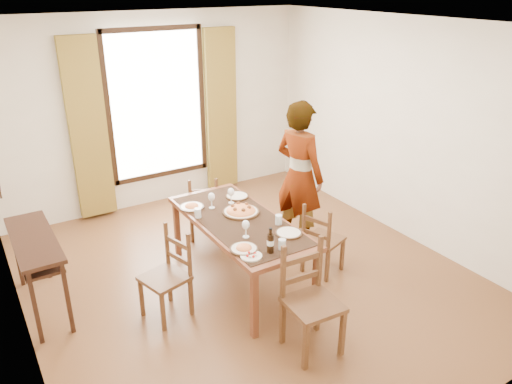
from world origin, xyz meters
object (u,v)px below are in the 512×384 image
dining_table (240,225)px  pasta_platter (241,209)px  console_table (35,248)px  man (299,176)px

dining_table → pasta_platter: size_ratio=4.69×
dining_table → console_table: bearing=161.8°
console_table → man: bearing=-5.1°
console_table → pasta_platter: pasta_platter is taller
dining_table → pasta_platter: 0.20m
console_table → man: man is taller
console_table → pasta_platter: (2.01, -0.50, 0.12)m
dining_table → pasta_platter: (0.09, 0.13, 0.12)m
pasta_platter → console_table: bearing=166.0°
dining_table → man: bearing=19.4°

